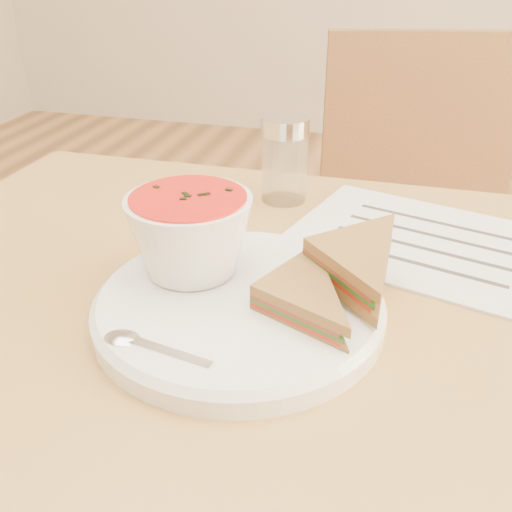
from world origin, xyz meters
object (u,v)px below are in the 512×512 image
(soup_bowl, at_px, (191,238))
(condiment_shaker, at_px, (284,160))
(chair_far, at_px, (422,281))
(plate, at_px, (239,307))

(soup_bowl, xyz_separation_m, condiment_shaker, (0.03, 0.23, -0.00))
(soup_bowl, relative_size, condiment_shaker, 1.07)
(chair_far, bearing_deg, plate, 60.06)
(chair_far, relative_size, plate, 3.53)
(soup_bowl, bearing_deg, condiment_shaker, 81.56)
(condiment_shaker, bearing_deg, plate, -85.84)
(chair_far, xyz_separation_m, soup_bowl, (-0.24, -0.59, 0.36))
(plate, relative_size, soup_bowl, 2.25)
(chair_far, xyz_separation_m, condiment_shaker, (-0.21, -0.36, 0.36))
(condiment_shaker, bearing_deg, chair_far, 60.46)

